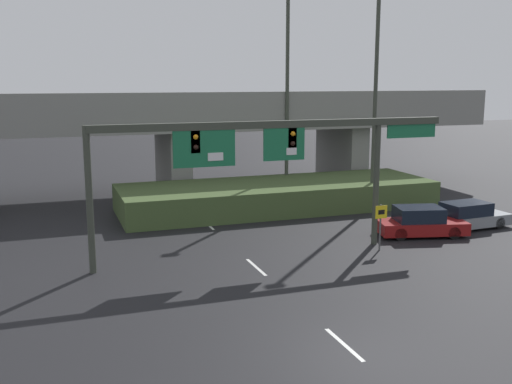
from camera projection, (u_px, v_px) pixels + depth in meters
The scene contains 10 objects.
ground_plane at pixel (354, 353), 17.49m from camera, with size 160.00×160.00×0.00m, color black.
lane_markings at pixel (229, 243), 29.13m from camera, with size 0.14×26.32×0.01m.
signal_gantry at pixel (266, 147), 26.24m from camera, with size 16.58×0.44×6.07m.
speed_limit_sign at pixel (381, 221), 27.66m from camera, with size 0.60×0.11×2.19m.
highway_light_pole_near at pixel (376, 83), 35.69m from camera, with size 0.70×0.36×14.52m.
highway_light_pole_far at pixel (287, 91), 38.78m from camera, with size 0.70×0.36×13.40m.
overpass_bridge at pixel (172, 124), 40.38m from camera, with size 45.36×7.43×7.06m.
grass_embankment at pixel (278, 196), 36.86m from camera, with size 19.29×6.15×1.60m.
parked_sedan_near_right at pixel (420, 223), 30.41m from camera, with size 4.74×2.86×1.50m.
parked_sedan_mid_right at pixel (467, 216), 31.92m from camera, with size 4.76×2.07×1.42m.
Camera 1 is at (-8.11, -14.43, 7.88)m, focal length 42.00 mm.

